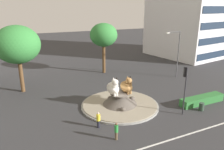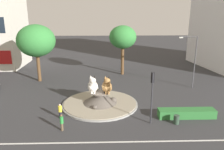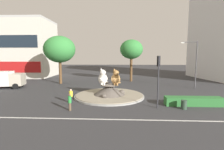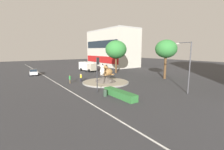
{
  "view_description": "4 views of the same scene",
  "coord_description": "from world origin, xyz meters",
  "px_view_note": "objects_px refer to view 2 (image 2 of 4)",
  "views": [
    {
      "loc": [
        -10.81,
        -20.76,
        11.13
      ],
      "look_at": [
        0.06,
        2.29,
        3.13
      ],
      "focal_mm": 34.98,
      "sensor_mm": 36.0,
      "label": 1
    },
    {
      "loc": [
        0.72,
        -24.54,
        10.74
      ],
      "look_at": [
        1.5,
        1.89,
        3.14
      ],
      "focal_mm": 35.3,
      "sensor_mm": 36.0,
      "label": 2
    },
    {
      "loc": [
        1.38,
        -21.38,
        5.23
      ],
      "look_at": [
        0.36,
        -0.26,
        2.83
      ],
      "focal_mm": 26.84,
      "sensor_mm": 36.0,
      "label": 3
    },
    {
      "loc": [
        25.75,
        -16.29,
        6.34
      ],
      "look_at": [
        2.1,
        0.04,
        1.81
      ],
      "focal_mm": 25.44,
      "sensor_mm": 36.0,
      "label": 4
    }
  ],
  "objects_px": {
    "litter_bin": "(176,120)",
    "cat_statue_tabby": "(107,86)",
    "traffic_light_mast": "(152,88)",
    "broadleaf_tree_behind_island": "(123,37)",
    "cat_statue_white": "(93,86)",
    "streetlight_arm": "(193,58)",
    "second_tree_near_tower": "(36,41)",
    "pedestrian_yellow_shirt": "(60,111)",
    "pedestrian_green_shirt": "(62,122)"
  },
  "relations": [
    {
      "from": "litter_bin",
      "to": "cat_statue_tabby",
      "type": "bearing_deg",
      "value": 144.51
    },
    {
      "from": "second_tree_near_tower",
      "to": "pedestrian_yellow_shirt",
      "type": "xyz_separation_m",
      "value": [
        5.87,
        -13.09,
        -5.63
      ]
    },
    {
      "from": "litter_bin",
      "to": "streetlight_arm",
      "type": "bearing_deg",
      "value": 63.15
    },
    {
      "from": "pedestrian_green_shirt",
      "to": "second_tree_near_tower",
      "type": "bearing_deg",
      "value": -162.87
    },
    {
      "from": "cat_statue_tabby",
      "to": "broadleaf_tree_behind_island",
      "type": "bearing_deg",
      "value": 164.19
    },
    {
      "from": "pedestrian_yellow_shirt",
      "to": "pedestrian_green_shirt",
      "type": "bearing_deg",
      "value": -81.88
    },
    {
      "from": "broadleaf_tree_behind_island",
      "to": "second_tree_near_tower",
      "type": "bearing_deg",
      "value": -165.25
    },
    {
      "from": "cat_statue_tabby",
      "to": "pedestrian_yellow_shirt",
      "type": "relative_size",
      "value": 1.36
    },
    {
      "from": "cat_statue_white",
      "to": "second_tree_near_tower",
      "type": "xyz_separation_m",
      "value": [
        -9.11,
        9.59,
        4.1
      ]
    },
    {
      "from": "cat_statue_white",
      "to": "traffic_light_mast",
      "type": "distance_m",
      "value": 7.77
    },
    {
      "from": "cat_statue_tabby",
      "to": "pedestrian_yellow_shirt",
      "type": "xyz_separation_m",
      "value": [
        -4.91,
        -3.32,
        -1.52
      ]
    },
    {
      "from": "litter_bin",
      "to": "broadleaf_tree_behind_island",
      "type": "bearing_deg",
      "value": 102.45
    },
    {
      "from": "cat_statue_white",
      "to": "pedestrian_green_shirt",
      "type": "distance_m",
      "value": 6.76
    },
    {
      "from": "broadleaf_tree_behind_island",
      "to": "pedestrian_green_shirt",
      "type": "distance_m",
      "value": 21.26
    },
    {
      "from": "cat_statue_tabby",
      "to": "traffic_light_mast",
      "type": "xyz_separation_m",
      "value": [
        4.32,
        -4.6,
        1.3
      ]
    },
    {
      "from": "traffic_light_mast",
      "to": "streetlight_arm",
      "type": "relative_size",
      "value": 0.7
    },
    {
      "from": "cat_statue_white",
      "to": "broadleaf_tree_behind_island",
      "type": "bearing_deg",
      "value": 156.63
    },
    {
      "from": "broadleaf_tree_behind_island",
      "to": "pedestrian_yellow_shirt",
      "type": "relative_size",
      "value": 5.39
    },
    {
      "from": "pedestrian_green_shirt",
      "to": "litter_bin",
      "type": "bearing_deg",
      "value": 89.64
    },
    {
      "from": "cat_statue_tabby",
      "to": "streetlight_arm",
      "type": "relative_size",
      "value": 0.29
    },
    {
      "from": "pedestrian_green_shirt",
      "to": "litter_bin",
      "type": "height_order",
      "value": "pedestrian_green_shirt"
    },
    {
      "from": "cat_statue_white",
      "to": "broadleaf_tree_behind_island",
      "type": "xyz_separation_m",
      "value": [
        4.5,
        13.17,
        4.18
      ]
    },
    {
      "from": "cat_statue_tabby",
      "to": "broadleaf_tree_behind_island",
      "type": "height_order",
      "value": "broadleaf_tree_behind_island"
    },
    {
      "from": "pedestrian_green_shirt",
      "to": "streetlight_arm",
      "type": "bearing_deg",
      "value": 119.9
    },
    {
      "from": "broadleaf_tree_behind_island",
      "to": "second_tree_near_tower",
      "type": "relative_size",
      "value": 0.96
    },
    {
      "from": "traffic_light_mast",
      "to": "litter_bin",
      "type": "distance_m",
      "value": 4.09
    },
    {
      "from": "cat_statue_tabby",
      "to": "broadleaf_tree_behind_island",
      "type": "xyz_separation_m",
      "value": [
        2.83,
        13.35,
        4.19
      ]
    },
    {
      "from": "pedestrian_yellow_shirt",
      "to": "broadleaf_tree_behind_island",
      "type": "bearing_deg",
      "value": 59.03
    },
    {
      "from": "cat_statue_white",
      "to": "cat_statue_tabby",
      "type": "xyz_separation_m",
      "value": [
        1.67,
        -0.18,
        -0.01
      ]
    },
    {
      "from": "cat_statue_tabby",
      "to": "broadleaf_tree_behind_island",
      "type": "relative_size",
      "value": 0.25
    },
    {
      "from": "cat_statue_tabby",
      "to": "litter_bin",
      "type": "bearing_deg",
      "value": 50.65
    },
    {
      "from": "cat_statue_tabby",
      "to": "traffic_light_mast",
      "type": "height_order",
      "value": "traffic_light_mast"
    },
    {
      "from": "traffic_light_mast",
      "to": "broadleaf_tree_behind_island",
      "type": "relative_size",
      "value": 0.61
    },
    {
      "from": "litter_bin",
      "to": "pedestrian_green_shirt",
      "type": "bearing_deg",
      "value": -174.89
    },
    {
      "from": "pedestrian_green_shirt",
      "to": "cat_statue_tabby",
      "type": "bearing_deg",
      "value": 138.57
    },
    {
      "from": "streetlight_arm",
      "to": "litter_bin",
      "type": "relative_size",
      "value": 8.35
    },
    {
      "from": "traffic_light_mast",
      "to": "cat_statue_white",
      "type": "bearing_deg",
      "value": 59.06
    },
    {
      "from": "second_tree_near_tower",
      "to": "litter_bin",
      "type": "relative_size",
      "value": 9.96
    },
    {
      "from": "pedestrian_yellow_shirt",
      "to": "traffic_light_mast",
      "type": "bearing_deg",
      "value": -13.96
    },
    {
      "from": "cat_statue_white",
      "to": "streetlight_arm",
      "type": "xyz_separation_m",
      "value": [
        13.98,
        5.7,
        2.03
      ]
    },
    {
      "from": "second_tree_near_tower",
      "to": "streetlight_arm",
      "type": "distance_m",
      "value": 23.5
    },
    {
      "from": "pedestrian_green_shirt",
      "to": "litter_bin",
      "type": "distance_m",
      "value": 11.17
    },
    {
      "from": "cat_statue_white",
      "to": "traffic_light_mast",
      "type": "relative_size",
      "value": 0.43
    },
    {
      "from": "second_tree_near_tower",
      "to": "pedestrian_yellow_shirt",
      "type": "bearing_deg",
      "value": -65.86
    },
    {
      "from": "cat_statue_white",
      "to": "litter_bin",
      "type": "distance_m",
      "value": 10.1
    },
    {
      "from": "traffic_light_mast",
      "to": "pedestrian_green_shirt",
      "type": "relative_size",
      "value": 3.18
    },
    {
      "from": "broadleaf_tree_behind_island",
      "to": "streetlight_arm",
      "type": "height_order",
      "value": "broadleaf_tree_behind_island"
    },
    {
      "from": "streetlight_arm",
      "to": "litter_bin",
      "type": "distance_m",
      "value": 12.7
    },
    {
      "from": "second_tree_near_tower",
      "to": "cat_statue_tabby",
      "type": "bearing_deg",
      "value": -42.18
    },
    {
      "from": "streetlight_arm",
      "to": "broadleaf_tree_behind_island",
      "type": "bearing_deg",
      "value": -33.28
    }
  ]
}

